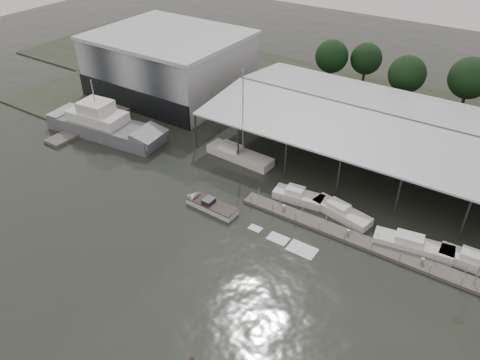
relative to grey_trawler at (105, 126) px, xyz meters
The scene contains 14 objects.
ground 28.36m from the grey_trawler, 24.92° to the right, with size 200.00×200.00×0.00m, color #232820.
land_strip_far 39.57m from the grey_trawler, 49.50° to the left, with size 140.00×30.00×0.30m.
land_strip_west 23.10m from the grey_trawler, 128.40° to the left, with size 20.00×40.00×0.30m.
storage_warehouse 18.53m from the grey_trawler, 97.34° to the left, with size 24.50×20.50×10.50m.
covered_boat_shed 45.83m from the grey_trawler, 20.63° to the left, with size 58.24×24.00×6.96m.
trawler_dock 4.97m from the grey_trawler, 154.44° to the left, with size 3.00×18.00×0.50m.
floating_dock 40.75m from the grey_trawler, ahead, with size 28.00×2.00×1.40m.
grey_trawler is the anchor object (origin of this frame).
white_sailboat 21.24m from the grey_trawler, 14.34° to the left, with size 9.94×3.09×13.33m.
speedboat_underway 24.43m from the grey_trawler, 14.20° to the right, with size 18.11×2.81×2.00m.
moored_cruiser_0 31.96m from the grey_trawler, ahead, with size 6.31×2.93×1.70m.
moored_cruiser_1 37.57m from the grey_trawler, ahead, with size 7.50×3.68×1.70m.
moored_cruiser_2 46.13m from the grey_trawler, ahead, with size 8.40×3.47×1.70m.
moored_cruiser_3 52.39m from the grey_trawler, ahead, with size 7.52×2.35×1.70m.
Camera 1 is at (25.78, -29.04, 33.95)m, focal length 35.00 mm.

